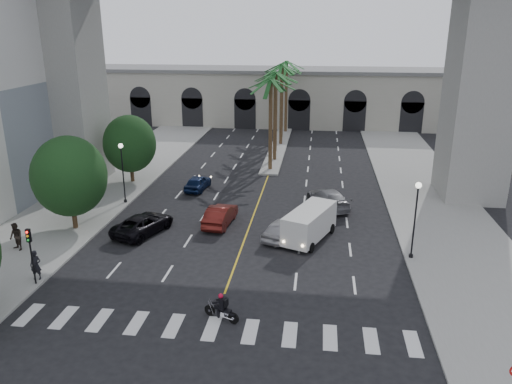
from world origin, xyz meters
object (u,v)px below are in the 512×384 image
object	(u,v)px
pedestrian_a	(36,265)
car_d	(328,198)
motorcycle_rider	(222,308)
car_a	(283,228)
cargo_van	(309,223)
lamp_post_right	(415,214)
car_c	(143,224)
pedestrian_b	(16,237)
lamp_post_left_far	(123,168)
car_b	(220,215)
traffic_signal_far	(30,247)
car_e	(198,183)

from	to	relation	value
pedestrian_a	car_d	bearing A→B (deg)	35.09
motorcycle_rider	car_a	bearing A→B (deg)	101.56
motorcycle_rider	cargo_van	distance (m)	11.75
lamp_post_right	car_c	size ratio (longest dim) A/B	1.01
pedestrian_b	cargo_van	bearing A→B (deg)	40.90
car_d	cargo_van	bearing A→B (deg)	56.00
lamp_post_left_far	car_d	xyz separation A→B (m)	(17.42, 1.36, -2.43)
car_d	lamp_post_left_far	bearing A→B (deg)	-18.22
car_a	car_c	distance (m)	10.35
motorcycle_rider	car_b	xyz separation A→B (m)	(-2.69, 13.00, 0.09)
car_c	cargo_van	size ratio (longest dim) A/B	0.91
traffic_signal_far	pedestrian_b	bearing A→B (deg)	131.52
lamp_post_right	car_b	bearing A→B (deg)	162.28
car_c	car_e	xyz separation A→B (m)	(1.55, 10.62, -0.04)
cargo_van	car_d	bearing A→B (deg)	100.66
car_a	cargo_van	world-z (taller)	cargo_van
car_c	car_d	bearing A→B (deg)	-131.81
car_b	cargo_van	bearing A→B (deg)	168.76
car_c	car_d	distance (m)	15.53
lamp_post_left_far	car_a	distance (m)	15.37
traffic_signal_far	pedestrian_a	bearing A→B (deg)	109.80
car_a	car_c	size ratio (longest dim) A/B	0.83
pedestrian_a	car_e	bearing A→B (deg)	67.69
traffic_signal_far	cargo_van	distance (m)	18.24
car_b	car_d	size ratio (longest dim) A/B	0.87
car_b	car_d	distance (m)	9.69
car_d	car_a	bearing A→B (deg)	41.78
car_c	pedestrian_a	bearing A→B (deg)	83.85
lamp_post_right	car_b	size ratio (longest dim) A/B	1.13
car_e	car_a	bearing A→B (deg)	136.25
car_c	cargo_van	world-z (taller)	cargo_van
cargo_van	pedestrian_a	world-z (taller)	cargo_van
car_b	car_c	size ratio (longest dim) A/B	0.89
lamp_post_left_far	car_c	world-z (taller)	lamp_post_left_far
car_b	pedestrian_a	distance (m)	13.84
traffic_signal_far	cargo_van	xyz separation A→B (m)	(15.91, 8.82, -1.22)
traffic_signal_far	car_a	world-z (taller)	traffic_signal_far
motorcycle_rider	pedestrian_b	xyz separation A→B (m)	(-15.45, 6.36, 0.43)
car_d	cargo_van	size ratio (longest dim) A/B	0.94
lamp_post_left_far	pedestrian_b	size ratio (longest dim) A/B	2.76
pedestrian_a	lamp_post_right	bearing A→B (deg)	8.51
car_a	lamp_post_right	bearing A→B (deg)	-174.92
car_b	pedestrian_b	world-z (taller)	pedestrian_b
cargo_van	car_b	bearing A→B (deg)	-174.59
car_b	pedestrian_a	bearing A→B (deg)	53.57
car_a	car_d	size ratio (longest dim) A/B	0.80
lamp_post_left_far	car_d	distance (m)	17.64
car_a	pedestrian_b	world-z (taller)	pedestrian_b
lamp_post_right	car_d	bearing A→B (deg)	119.88
car_c	traffic_signal_far	bearing A→B (deg)	86.47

